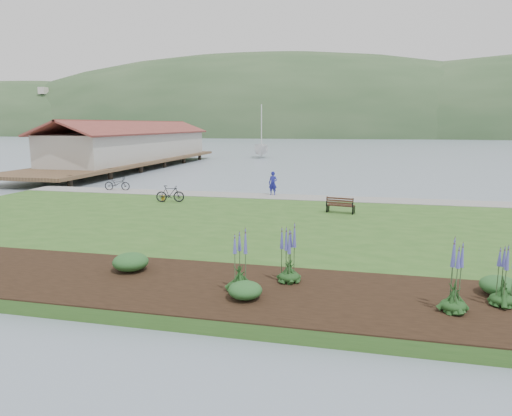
{
  "coord_description": "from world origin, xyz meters",
  "views": [
    {
      "loc": [
        5.96,
        -21.69,
        5.01
      ],
      "look_at": [
        1.44,
        -2.07,
        1.3
      ],
      "focal_mm": 32.0,
      "sensor_mm": 36.0,
      "label": 1
    }
  ],
  "objects_px": {
    "park_bench": "(340,205)",
    "sailboat": "(261,158)",
    "person": "(273,181)",
    "bicycle_a": "(117,184)"
  },
  "relations": [
    {
      "from": "park_bench",
      "to": "sailboat",
      "type": "xyz_separation_m",
      "value": [
        -13.85,
        44.07,
        -0.84
      ]
    },
    {
      "from": "sailboat",
      "to": "park_bench",
      "type": "bearing_deg",
      "value": -84.34
    },
    {
      "from": "park_bench",
      "to": "person",
      "type": "relative_size",
      "value": 0.82
    },
    {
      "from": "person",
      "to": "bicycle_a",
      "type": "height_order",
      "value": "person"
    },
    {
      "from": "park_bench",
      "to": "person",
      "type": "height_order",
      "value": "person"
    },
    {
      "from": "person",
      "to": "sailboat",
      "type": "height_order",
      "value": "sailboat"
    },
    {
      "from": "bicycle_a",
      "to": "person",
      "type": "bearing_deg",
      "value": -96.02
    },
    {
      "from": "park_bench",
      "to": "bicycle_a",
      "type": "relative_size",
      "value": 0.83
    },
    {
      "from": "bicycle_a",
      "to": "sailboat",
      "type": "relative_size",
      "value": 0.07
    },
    {
      "from": "bicycle_a",
      "to": "park_bench",
      "type": "bearing_deg",
      "value": -115.03
    }
  ]
}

